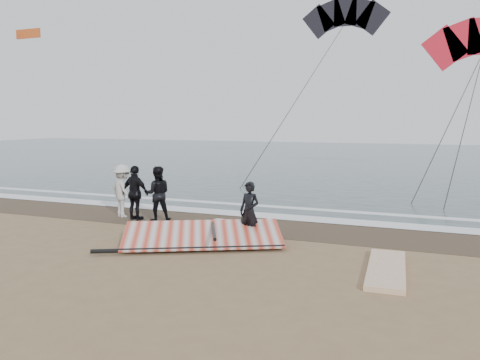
# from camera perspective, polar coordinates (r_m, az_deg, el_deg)

# --- Properties ---
(ground) EXTENTS (120.00, 120.00, 0.00)m
(ground) POSITION_cam_1_polar(r_m,az_deg,el_deg) (10.32, -1.90, -11.04)
(ground) COLOR #8C704C
(ground) RESTS_ON ground
(sea) EXTENTS (120.00, 54.00, 0.02)m
(sea) POSITION_cam_1_polar(r_m,az_deg,el_deg) (42.33, 15.71, 2.61)
(sea) COLOR #233838
(sea) RESTS_ON ground
(wet_sand) EXTENTS (120.00, 2.80, 0.01)m
(wet_sand) POSITION_cam_1_polar(r_m,az_deg,el_deg) (14.42, 5.08, -5.73)
(wet_sand) COLOR #4C3D2B
(wet_sand) RESTS_ON ground
(foam_near) EXTENTS (120.00, 0.90, 0.01)m
(foam_near) POSITION_cam_1_polar(r_m,az_deg,el_deg) (15.74, 6.48, -4.57)
(foam_near) COLOR white
(foam_near) RESTS_ON sea
(foam_far) EXTENTS (120.00, 0.45, 0.01)m
(foam_far) POSITION_cam_1_polar(r_m,az_deg,el_deg) (17.36, 7.89, -3.48)
(foam_far) COLOR white
(foam_far) RESTS_ON sea
(man_main) EXTENTS (0.66, 0.52, 1.61)m
(man_main) POSITION_cam_1_polar(r_m,az_deg,el_deg) (12.68, 1.15, -3.81)
(man_main) COLOR black
(man_main) RESTS_ON ground
(board_white) EXTENTS (0.87, 2.79, 0.11)m
(board_white) POSITION_cam_1_polar(r_m,az_deg,el_deg) (10.74, 17.42, -10.33)
(board_white) COLOR silver
(board_white) RESTS_ON ground
(board_cream) EXTENTS (1.19, 2.69, 0.11)m
(board_cream) POSITION_cam_1_polar(r_m,az_deg,el_deg) (13.95, -4.70, -5.97)
(board_cream) COLOR silver
(board_cream) RESTS_ON ground
(trio_cluster) EXTENTS (2.61, 1.18, 1.80)m
(trio_cluster) POSITION_cam_1_polar(r_m,az_deg,el_deg) (15.79, -12.46, -1.47)
(trio_cluster) COLOR black
(trio_cluster) RESTS_ON ground
(sail_rig) EXTENTS (4.37, 3.47, 0.52)m
(sail_rig) POSITION_cam_1_polar(r_m,az_deg,el_deg) (12.46, -4.52, -6.91)
(sail_rig) COLOR black
(sail_rig) RESTS_ON ground
(kite_dark) EXTENTS (7.18, 8.19, 19.33)m
(kite_dark) POSITION_cam_1_polar(r_m,az_deg,el_deg) (37.59, 12.63, 18.48)
(kite_dark) COLOR black
(kite_dark) RESTS_ON ground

